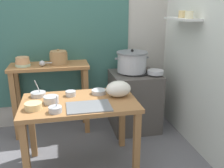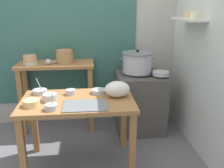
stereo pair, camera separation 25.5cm
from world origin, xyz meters
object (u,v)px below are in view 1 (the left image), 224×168
prep_table (80,111)px  prep_bowl_1 (55,109)px  bowl_stack_enamel (23,62)px  stove_block (134,101)px  prep_bowl_4 (38,94)px  steamer_pot (132,62)px  clay_pot (59,58)px  prep_bowl_0 (71,93)px  plastic_bag (118,89)px  back_shelf_table (50,82)px  prep_bowl_2 (33,106)px  prep_bowl_3 (99,92)px  serving_tray (89,107)px  ladle (43,63)px  wide_pan (156,72)px  prep_bowl_5 (51,99)px

prep_table → prep_bowl_1: prep_bowl_1 is taller
prep_table → bowl_stack_enamel: 1.06m
stove_block → prep_bowl_4: size_ratio=4.39×
steamer_pot → clay_pot: size_ratio=2.03×
stove_block → prep_bowl_0: 1.08m
plastic_bag → prep_bowl_1: plastic_bag is taller
clay_pot → back_shelf_table: bearing=-180.0°
bowl_stack_enamel → prep_bowl_4: (0.20, -0.60, -0.21)m
prep_table → bowl_stack_enamel: (-0.60, 0.81, 0.34)m
stove_block → prep_bowl_2: bearing=-145.2°
prep_bowl_3 → prep_bowl_4: size_ratio=0.84×
clay_pot → prep_bowl_3: size_ratio=1.46×
clay_pot → prep_bowl_4: (-0.22, -0.63, -0.24)m
serving_tray → back_shelf_table: bearing=109.9°
bowl_stack_enamel → steamer_pot: bearing=-3.5°
prep_bowl_2 → prep_bowl_3: 0.69m
ladle → prep_bowl_1: 1.01m
prep_bowl_1 → plastic_bag: bearing=22.6°
back_shelf_table → prep_bowl_1: 1.06m
wide_pan → prep_bowl_0: wide_pan is taller
serving_tray → prep_bowl_5: 0.38m
serving_tray → prep_bowl_0: bearing=113.8°
back_shelf_table → prep_bowl_4: back_shelf_table is taller
prep_table → prep_bowl_2: prep_bowl_2 is taller
prep_table → ladle: 0.90m
clay_pot → bowl_stack_enamel: (-0.42, -0.03, -0.03)m
clay_pot → prep_bowl_3: bearing=-60.1°
ladle → steamer_pot: bearing=-1.8°
clay_pot → prep_bowl_1: size_ratio=1.36×
prep_bowl_0 → steamer_pot: bearing=35.3°
prep_bowl_5 → prep_bowl_4: bearing=121.9°
prep_table → serving_tray: bearing=-67.6°
prep_bowl_0 → stove_block: bearing=33.0°
prep_bowl_3 → prep_bowl_5: 0.50m
prep_bowl_0 → prep_bowl_5: 0.25m
ladle → serving_tray: 1.05m
prep_table → prep_bowl_0: (-0.07, 0.16, 0.14)m
prep_bowl_4 → prep_bowl_5: bearing=-58.1°
back_shelf_table → ladle: bearing=-131.2°
prep_bowl_0 → prep_bowl_5: (-0.19, -0.16, 0.01)m
prep_bowl_1 → prep_bowl_3: (0.44, 0.38, -0.01)m
steamer_pot → plastic_bag: size_ratio=1.75×
steamer_pot → clay_pot: bearing=173.1°
prep_table → prep_bowl_4: bearing=151.8°
ladle → wide_pan: size_ratio=1.26×
back_shelf_table → bowl_stack_enamel: bowl_stack_enamel is taller
prep_bowl_4 → serving_tray: bearing=-39.4°
prep_bowl_2 → prep_bowl_5: bearing=37.7°
back_shelf_table → bowl_stack_enamel: size_ratio=5.39×
clay_pot → plastic_bag: clay_pot is taller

